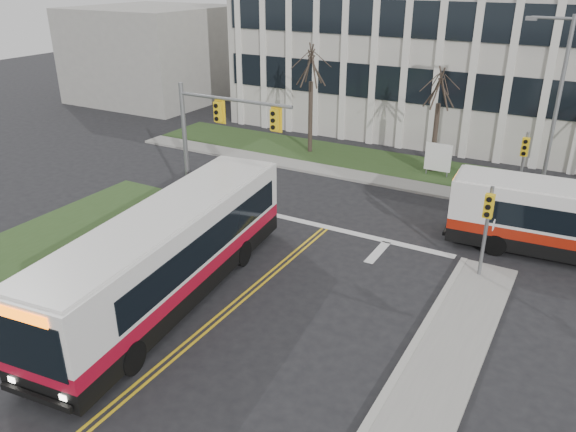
# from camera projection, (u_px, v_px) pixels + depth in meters

# --- Properties ---
(ground) EXTENTS (120.00, 120.00, 0.00)m
(ground) POSITION_uv_depth(u_px,v_px,m) (225.00, 313.00, 19.70)
(ground) COLOR black
(ground) RESTS_ON ground
(sidewalk_cross) EXTENTS (44.00, 1.60, 0.14)m
(sidewalk_cross) POSITION_uv_depth(u_px,v_px,m) (471.00, 197.00, 29.50)
(sidewalk_cross) COLOR #9E9B93
(sidewalk_cross) RESTS_ON ground
(building_lawn) EXTENTS (44.00, 5.00, 0.12)m
(building_lawn) POSITION_uv_depth(u_px,v_px,m) (482.00, 181.00, 31.73)
(building_lawn) COLOR #2E471E
(building_lawn) RESTS_ON ground
(office_building) EXTENTS (40.00, 16.00, 12.00)m
(office_building) POSITION_uv_depth(u_px,v_px,m) (532.00, 48.00, 38.85)
(office_building) COLOR beige
(office_building) RESTS_ON ground
(building_annex) EXTENTS (12.00, 12.00, 8.00)m
(building_annex) POSITION_uv_depth(u_px,v_px,m) (155.00, 54.00, 50.46)
(building_annex) COLOR #9E9B93
(building_annex) RESTS_ON ground
(mast_arm_signal) EXTENTS (6.11, 0.38, 6.20)m
(mast_arm_signal) POSITION_uv_depth(u_px,v_px,m) (211.00, 128.00, 26.19)
(mast_arm_signal) COLOR slate
(mast_arm_signal) RESTS_ON ground
(signal_pole_near) EXTENTS (0.34, 0.39, 3.80)m
(signal_pole_near) POSITION_uv_depth(u_px,v_px,m) (487.00, 220.00, 20.92)
(signal_pole_near) COLOR slate
(signal_pole_near) RESTS_ON ground
(signal_pole_far) EXTENTS (0.34, 0.39, 3.80)m
(signal_pole_far) POSITION_uv_depth(u_px,v_px,m) (523.00, 158.00, 27.67)
(signal_pole_far) COLOR slate
(signal_pole_far) RESTS_ON ground
(streetlight) EXTENTS (2.15, 0.25, 9.20)m
(streetlight) POSITION_uv_depth(u_px,v_px,m) (554.00, 103.00, 26.84)
(streetlight) COLOR slate
(streetlight) RESTS_ON ground
(directory_sign) EXTENTS (1.50, 0.12, 2.00)m
(directory_sign) POSITION_uv_depth(u_px,v_px,m) (438.00, 158.00, 32.00)
(directory_sign) COLOR slate
(directory_sign) RESTS_ON ground
(tree_left) EXTENTS (1.80, 1.80, 7.70)m
(tree_left) POSITION_uv_depth(u_px,v_px,m) (311.00, 67.00, 34.47)
(tree_left) COLOR #42352B
(tree_left) RESTS_ON ground
(tree_mid) EXTENTS (1.80, 1.80, 6.82)m
(tree_mid) POSITION_uv_depth(u_px,v_px,m) (440.00, 89.00, 31.28)
(tree_mid) COLOR #42352B
(tree_mid) RESTS_ON ground
(bus_main) EXTENTS (4.22, 12.94, 3.39)m
(bus_main) POSITION_uv_depth(u_px,v_px,m) (169.00, 256.00, 20.00)
(bus_main) COLOR silver
(bus_main) RESTS_ON ground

